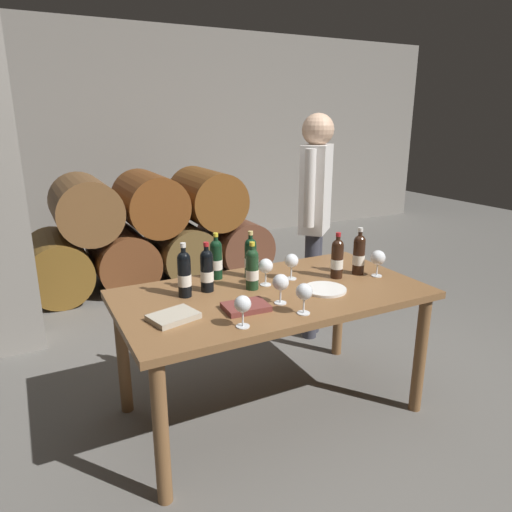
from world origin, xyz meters
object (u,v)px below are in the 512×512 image
(wine_glass_1, at_px, (281,283))
(wine_glass_4, at_px, (243,305))
(sommelier_presenting, at_px, (315,206))
(wine_bottle_2, at_px, (252,269))
(serving_plate, at_px, (325,289))
(wine_bottle_4, at_px, (337,258))
(wine_bottle_1, at_px, (216,259))
(wine_glass_2, at_px, (378,258))
(wine_bottle_6, at_px, (184,274))
(wine_bottle_3, at_px, (359,254))
(wine_bottle_0, at_px, (250,257))
(wine_glass_3, at_px, (304,292))
(wine_bottle_5, at_px, (207,270))
(tasting_notebook, at_px, (173,317))
(dining_table, at_px, (272,306))
(wine_glass_5, at_px, (292,261))
(wine_glass_0, at_px, (266,267))

(wine_glass_1, bearing_deg, wine_glass_4, -150.66)
(sommelier_presenting, bearing_deg, wine_glass_4, -135.93)
(wine_bottle_2, bearing_deg, serving_plate, -31.09)
(wine_bottle_4, bearing_deg, wine_bottle_1, 153.99)
(wine_bottle_1, distance_m, wine_glass_2, 0.97)
(wine_glass_1, bearing_deg, wine_bottle_1, 105.66)
(wine_bottle_4, xyz_separation_m, wine_bottle_6, (-0.91, 0.12, 0.01))
(wine_bottle_1, bearing_deg, serving_plate, -45.55)
(wine_bottle_3, bearing_deg, wine_bottle_0, 157.81)
(wine_bottle_3, bearing_deg, wine_glass_1, -163.71)
(wine_bottle_2, xyz_separation_m, wine_glass_4, (-0.26, -0.42, -0.01))
(wine_glass_3, bearing_deg, wine_bottle_5, 120.98)
(wine_bottle_5, height_order, wine_glass_4, wine_bottle_5)
(tasting_notebook, bearing_deg, wine_glass_1, -20.86)
(wine_bottle_0, distance_m, tasting_notebook, 0.72)
(wine_bottle_0, xyz_separation_m, wine_bottle_1, (-0.19, 0.07, -0.00))
(wine_bottle_3, distance_m, wine_bottle_5, 0.94)
(wine_glass_2, xyz_separation_m, serving_plate, (-0.42, -0.06, -0.11))
(dining_table, bearing_deg, tasting_notebook, -169.23)
(wine_bottle_4, xyz_separation_m, wine_glass_4, (-0.80, -0.36, -0.01))
(wine_bottle_6, height_order, wine_glass_5, wine_bottle_6)
(wine_glass_5, bearing_deg, wine_glass_0, -173.30)
(wine_glass_1, height_order, serving_plate, wine_glass_1)
(serving_plate, bearing_deg, sommelier_presenting, 59.45)
(wine_glass_1, height_order, tasting_notebook, wine_glass_1)
(wine_bottle_6, distance_m, wine_glass_4, 0.50)
(wine_glass_4, bearing_deg, wine_glass_1, 29.34)
(wine_bottle_5, distance_m, wine_glass_2, 1.03)
(wine_bottle_1, xyz_separation_m, wine_glass_2, (0.88, -0.41, -0.01))
(wine_glass_1, relative_size, wine_glass_3, 1.01)
(wine_bottle_5, relative_size, wine_glass_2, 1.72)
(wine_bottle_5, distance_m, wine_glass_3, 0.59)
(wine_glass_1, bearing_deg, wine_glass_5, 50.42)
(wine_bottle_0, relative_size, wine_bottle_3, 0.97)
(wine_bottle_2, bearing_deg, wine_bottle_3, -5.22)
(wine_bottle_4, relative_size, wine_glass_3, 1.77)
(wine_glass_1, bearing_deg, wine_bottle_0, 84.15)
(wine_glass_0, bearing_deg, wine_glass_3, -93.40)
(wine_bottle_0, distance_m, wine_bottle_4, 0.52)
(wine_bottle_4, height_order, wine_glass_3, wine_bottle_4)
(wine_bottle_6, bearing_deg, wine_bottle_5, 9.02)
(wine_bottle_6, distance_m, serving_plate, 0.78)
(sommelier_presenting, bearing_deg, wine_bottle_1, -157.18)
(wine_glass_1, bearing_deg, dining_table, 74.06)
(wine_glass_4, bearing_deg, wine_glass_2, 14.79)
(wine_bottle_0, xyz_separation_m, wine_glass_0, (0.02, -0.17, -0.01))
(wine_bottle_5, height_order, wine_glass_3, wine_bottle_5)
(wine_glass_4, bearing_deg, wine_bottle_1, 77.42)
(wine_bottle_5, relative_size, serving_plate, 1.17)
(wine_glass_4, bearing_deg, wine_bottle_3, 20.59)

